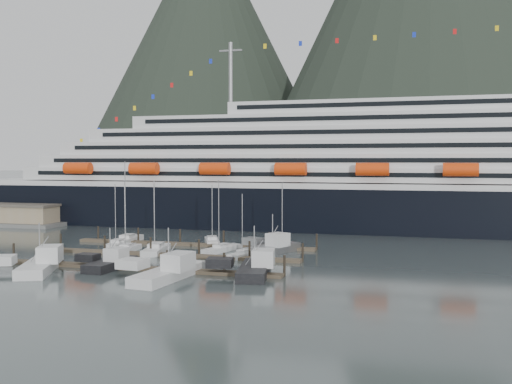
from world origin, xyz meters
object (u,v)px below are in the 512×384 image
sailboat_b (117,244)px  sailboat_f (212,241)px  sailboat_g (281,245)px  sailboat_e (128,240)px  cruise_ship (391,179)px  trawler_c (168,272)px  trawler_a (39,265)px  trawler_e (272,248)px  sailboat_c (156,250)px  trawler_b (110,263)px  sailboat_d (222,249)px  sailboat_a (127,249)px  trawler_d (253,269)px  sailboat_h (245,255)px

sailboat_b → sailboat_f: sailboat_b is taller
sailboat_f → sailboat_g: sailboat_g is taller
sailboat_b → sailboat_e: (-0.64, 5.42, 0.05)m
cruise_ship → sailboat_f: size_ratio=17.48×
trawler_c → trawler_a: bearing=95.8°
sailboat_e → trawler_e: size_ratio=1.36×
sailboat_e → sailboat_b: bearing=-179.0°
sailboat_c → trawler_b: bearing=168.2°
sailboat_c → trawler_e: 20.62m
sailboat_b → trawler_a: size_ratio=0.83×
sailboat_b → sailboat_d: bearing=-102.8°
sailboat_b → sailboat_a: bearing=-148.5°
sailboat_d → sailboat_e: sailboat_e is taller
sailboat_g → trawler_c: bearing=145.7°
cruise_ship → sailboat_g: bearing=-116.7°
sailboat_d → trawler_e: bearing=-68.3°
sailboat_e → trawler_b: sailboat_e is taller
trawler_a → trawler_c: 20.64m
cruise_ship → sailboat_g: cruise_ship is taller
sailboat_g → trawler_a: bearing=119.0°
sailboat_e → trawler_d: sailboat_e is taller
sailboat_c → trawler_c: 24.06m
sailboat_d → trawler_b: (-10.80, -20.82, 0.47)m
trawler_b → trawler_e: size_ratio=0.87×
sailboat_g → sailboat_e: bearing=73.3°
sailboat_d → sailboat_b: bearing=103.9°
sailboat_b → sailboat_d: (21.41, -0.68, 0.01)m
trawler_c → sailboat_f: bearing=15.7°
sailboat_g → sailboat_f: bearing=64.9°
sailboat_b → sailboat_d: sailboat_d is taller
trawler_a → trawler_e: size_ratio=1.22×
sailboat_a → trawler_e: bearing=-82.6°
cruise_ship → sailboat_d: cruise_ship is taller
sailboat_d → trawler_e: 9.12m
sailboat_c → sailboat_f: (5.46, 13.95, -0.03)m
sailboat_e → sailboat_h: (27.80, -10.85, -0.06)m
trawler_d → sailboat_f: bearing=19.6°
cruise_ship → sailboat_e: bearing=-142.1°
sailboat_d → trawler_a: bearing=158.1°
sailboat_a → sailboat_c: (5.61, 0.19, 0.02)m
trawler_b → trawler_c: size_ratio=0.68×
cruise_ship → trawler_e: (-18.07, -43.38, -11.09)m
sailboat_h → trawler_d: sailboat_h is taller
sailboat_a → trawler_c: sailboat_a is taller
trawler_c → trawler_d: trawler_c is taller
trawler_b → trawler_e: (19.86, 21.76, 0.07)m
sailboat_c → sailboat_b: bearing=51.9°
trawler_a → trawler_d: bearing=-102.6°
sailboat_d → sailboat_g: sailboat_d is taller
trawler_a → trawler_b: size_ratio=1.40×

